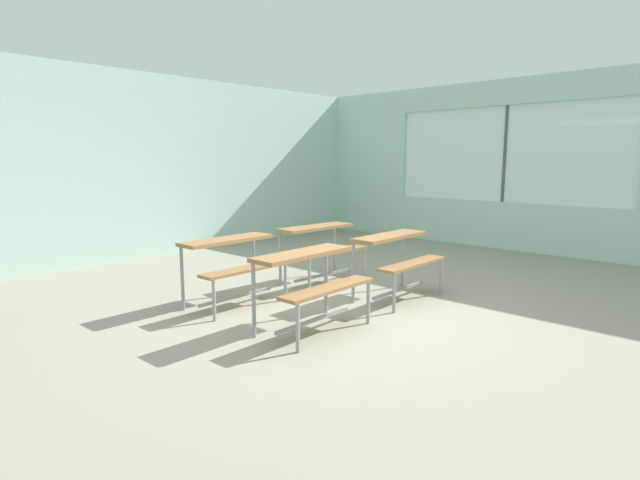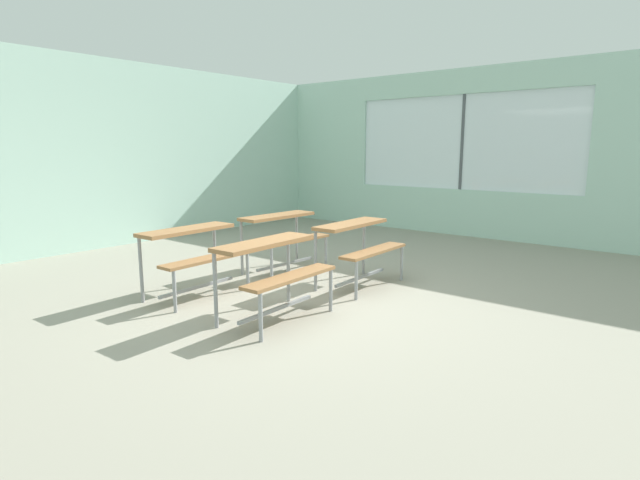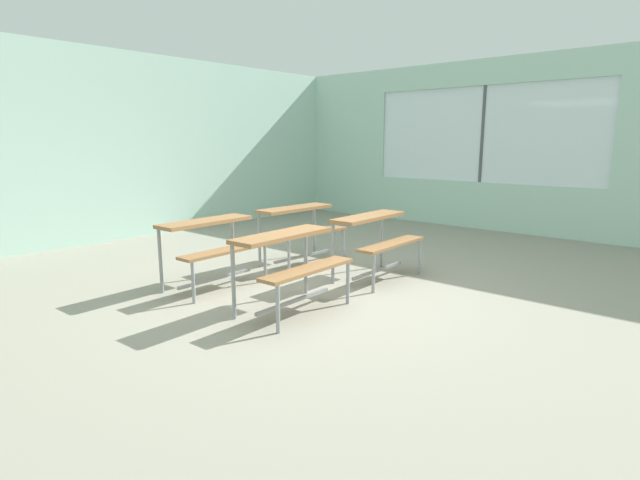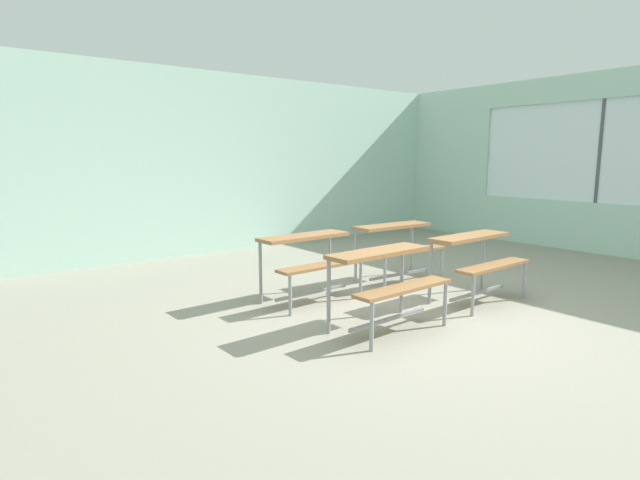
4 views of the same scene
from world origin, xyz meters
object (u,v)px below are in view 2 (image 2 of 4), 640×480
object	(u,v)px
desk_bench_r0c1	(359,238)
desk_bench_r1c1	(283,229)
desk_bench_r0c0	(273,261)

from	to	relation	value
desk_bench_r0c1	desk_bench_r1c1	xyz separation A→B (m)	(-0.04, 1.17, 0.00)
desk_bench_r0c0	desk_bench_r0c1	distance (m)	1.47
desk_bench_r0c0	desk_bench_r1c1	xyz separation A→B (m)	(1.43, 1.21, 0.00)
desk_bench_r0c1	desk_bench_r1c1	world-z (taller)	same
desk_bench_r0c0	desk_bench_r1c1	world-z (taller)	same
desk_bench_r0c1	desk_bench_r1c1	size ratio (longest dim) A/B	0.99
desk_bench_r0c1	desk_bench_r0c0	bearing A→B (deg)	-179.51
desk_bench_r0c0	desk_bench_r1c1	bearing A→B (deg)	38.25
desk_bench_r0c0	desk_bench_r0c1	xyz separation A→B (m)	(1.47, 0.05, 0.00)
desk_bench_r0c0	desk_bench_r1c1	size ratio (longest dim) A/B	1.00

